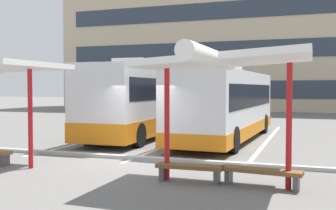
{
  "coord_description": "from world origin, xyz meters",
  "views": [
    {
      "loc": [
        5.7,
        -12.49,
        2.41
      ],
      "look_at": [
        0.59,
        2.08,
        1.77
      ],
      "focal_mm": 43.9,
      "sensor_mm": 36.0,
      "label": 1
    }
  ],
  "objects_px": {
    "coach_bus_0": "(147,101)",
    "bench_4": "(261,173)",
    "coach_bus_1": "(227,105)",
    "waiting_shelter_2": "(223,63)",
    "bench_3": "(189,169)"
  },
  "relations": [
    {
      "from": "coach_bus_0",
      "to": "bench_4",
      "type": "relative_size",
      "value": 5.58
    },
    {
      "from": "coach_bus_1",
      "to": "waiting_shelter_2",
      "type": "relative_size",
      "value": 2.13
    },
    {
      "from": "coach_bus_1",
      "to": "waiting_shelter_2",
      "type": "xyz_separation_m",
      "value": [
        1.66,
        -8.87,
        1.38
      ]
    },
    {
      "from": "coach_bus_0",
      "to": "bench_4",
      "type": "bearing_deg",
      "value": -53.32
    },
    {
      "from": "bench_3",
      "to": "bench_4",
      "type": "relative_size",
      "value": 0.88
    },
    {
      "from": "waiting_shelter_2",
      "to": "bench_4",
      "type": "bearing_deg",
      "value": 17.57
    },
    {
      "from": "coach_bus_1",
      "to": "bench_4",
      "type": "relative_size",
      "value": 5.38
    },
    {
      "from": "coach_bus_0",
      "to": "bench_4",
      "type": "distance_m",
      "value": 11.27
    },
    {
      "from": "bench_4",
      "to": "coach_bus_0",
      "type": "bearing_deg",
      "value": 126.68
    },
    {
      "from": "bench_4",
      "to": "bench_3",
      "type": "bearing_deg",
      "value": -177.98
    },
    {
      "from": "coach_bus_1",
      "to": "bench_4",
      "type": "height_order",
      "value": "coach_bus_1"
    },
    {
      "from": "coach_bus_0",
      "to": "bench_4",
      "type": "xyz_separation_m",
      "value": [
        6.68,
        -8.97,
        -1.39
      ]
    },
    {
      "from": "coach_bus_0",
      "to": "waiting_shelter_2",
      "type": "height_order",
      "value": "coach_bus_0"
    },
    {
      "from": "coach_bus_1",
      "to": "bench_3",
      "type": "distance_m",
      "value": 8.78
    },
    {
      "from": "waiting_shelter_2",
      "to": "bench_4",
      "type": "height_order",
      "value": "waiting_shelter_2"
    }
  ]
}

